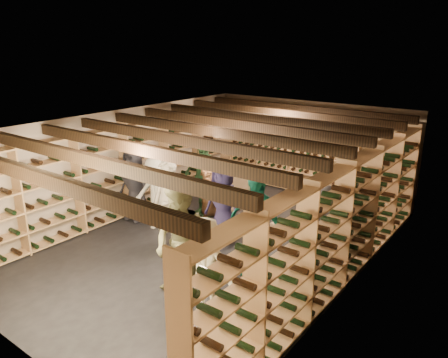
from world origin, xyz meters
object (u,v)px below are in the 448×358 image
person_6 (223,203)px  person_5 (210,197)px  crate_stack_right (222,207)px  person_10 (203,178)px  crate_stack_left (239,190)px  person_7 (169,206)px  person_3 (205,267)px  person_2 (181,244)px  person_4 (255,225)px  person_8 (339,218)px  person_9 (157,193)px  person_0 (135,184)px  person_12 (326,229)px  crate_loose (284,228)px

person_6 → person_5: bearing=158.9°
crate_stack_right → person_10: (-0.29, -0.32, 0.74)m
crate_stack_left → person_7: size_ratio=0.47×
person_3 → person_2: bearing=154.4°
person_4 → person_8: person_4 is taller
crate_stack_left → person_2: (1.58, -3.74, 0.50)m
crate_stack_left → crate_stack_right: (-0.03, -0.62, -0.25)m
person_3 → person_9: size_ratio=0.95×
person_4 → person_6: 1.41m
person_0 → crate_stack_left: bearing=55.3°
person_9 → person_10: person_10 is taller
person_6 → person_12: (2.11, 0.15, -0.04)m
person_4 → person_8: size_ratio=1.16×
person_7 → crate_stack_right: bearing=89.5°
person_5 → person_10: person_10 is taller
person_3 → person_4: 1.40m
crate_stack_left → person_12: person_12 is taller
person_6 → person_9: bearing=-163.7°
person_7 → person_9: bearing=138.0°
person_7 → person_12: 2.89m
person_3 → person_9: (-2.77, 1.76, 0.04)m
person_6 → crate_loose: bearing=59.2°
person_2 → person_10: bearing=125.4°
person_9 → person_4: bearing=-24.8°
crate_stack_right → person_9: person_9 is taller
person_5 → person_7: size_ratio=0.85×
person_9 → person_10: bearing=56.6°
person_5 → person_7: person_7 is taller
person_9 → person_10: 1.18m
person_5 → person_9: (-0.99, -0.57, 0.03)m
person_7 → person_10: bearing=100.1°
crate_stack_right → person_0: (-1.37, -1.39, 0.66)m
person_5 → person_10: bearing=132.4°
person_4 → person_10: person_4 is taller
crate_stack_left → person_12: bearing=-28.2°
person_3 → person_10: (-2.44, 2.89, 0.15)m
crate_stack_left → person_7: person_7 is taller
crate_stack_left → person_10: 1.11m
crate_stack_left → person_8: size_ratio=0.54×
person_2 → person_7: person_2 is taller
person_10 → crate_stack_left: bearing=72.9°
person_8 → person_9: (-3.61, -1.04, 0.00)m
person_0 → person_3: (3.52, -1.82, -0.07)m
person_0 → person_7: bearing=-21.3°
person_5 → person_12: person_12 is taller
person_8 → person_9: size_ratio=0.99×
crate_stack_right → person_4: bearing=-41.0°
person_3 → person_12: 2.40m
person_2 → person_7: (-1.29, 1.06, -0.02)m
crate_stack_left → person_9: 2.20m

